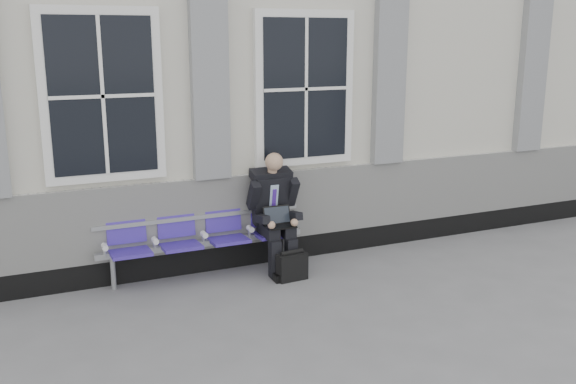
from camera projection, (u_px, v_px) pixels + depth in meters
name	position (u px, v px, depth m)	size (l,w,h in m)	color
ground	(329.00, 300.00, 7.24)	(70.00, 70.00, 0.00)	slate
station_building	(227.00, 82.00, 9.80)	(14.40, 4.40, 4.49)	beige
bench	(202.00, 233.00, 7.87)	(2.60, 0.47, 0.91)	#9EA0A3
businessman	(274.00, 208.00, 8.03)	(0.63, 0.84, 1.51)	black
briefcase	(292.00, 266.00, 7.80)	(0.38, 0.19, 0.38)	black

